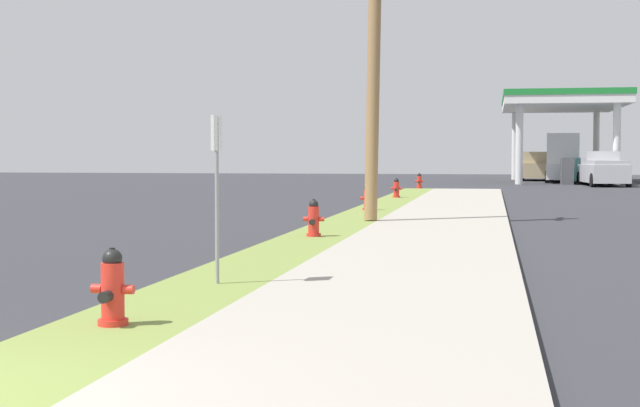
% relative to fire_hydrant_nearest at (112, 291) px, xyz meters
% --- Properties ---
extents(fire_hydrant_nearest, '(0.42, 0.38, 0.74)m').
position_rel_fire_hydrant_nearest_xyz_m(fire_hydrant_nearest, '(0.00, 0.00, 0.00)').
color(fire_hydrant_nearest, red).
rests_on(fire_hydrant_nearest, grass_verge).
extents(fire_hydrant_second, '(0.42, 0.38, 0.74)m').
position_rel_fire_hydrant_nearest_xyz_m(fire_hydrant_second, '(0.05, 9.81, 0.00)').
color(fire_hydrant_second, red).
rests_on(fire_hydrant_second, grass_verge).
extents(fire_hydrant_third, '(0.42, 0.37, 0.74)m').
position_rel_fire_hydrant_nearest_xyz_m(fire_hydrant_third, '(-0.07, 18.80, 0.00)').
color(fire_hydrant_third, red).
rests_on(fire_hydrant_third, grass_verge).
extents(fire_hydrant_fourth, '(0.42, 0.37, 0.74)m').
position_rel_fire_hydrant_nearest_xyz_m(fire_hydrant_fourth, '(-0.06, 27.02, 0.00)').
color(fire_hydrant_fourth, red).
rests_on(fire_hydrant_fourth, grass_verge).
extents(fire_hydrant_fifth, '(0.42, 0.38, 0.74)m').
position_rel_fire_hydrant_nearest_xyz_m(fire_hydrant_fifth, '(0.04, 36.95, 0.00)').
color(fire_hydrant_fifth, red).
rests_on(fire_hydrant_fifth, grass_verge).
extents(utility_pole_midground, '(0.42, 1.44, 8.11)m').
position_rel_fire_hydrant_nearest_xyz_m(utility_pole_midground, '(0.63, 14.67, 3.81)').
color(utility_pole_midground, '#937047').
rests_on(utility_pole_midground, grass_verge).
extents(street_sign_post, '(0.05, 0.36, 2.12)m').
position_rel_fire_hydrant_nearest_xyz_m(street_sign_post, '(0.14, 2.95, 1.19)').
color(street_sign_post, gray).
rests_on(street_sign_post, grass_verge).
extents(car_teal_by_near_pump, '(2.20, 4.61, 1.57)m').
position_rel_fire_hydrant_nearest_xyz_m(car_teal_by_near_pump, '(9.40, 49.92, 0.28)').
color(car_teal_by_near_pump, '#197075').
rests_on(car_teal_by_near_pump, ground).
extents(truck_tan_at_forecourt, '(2.15, 5.41, 1.97)m').
position_rel_fire_hydrant_nearest_xyz_m(truck_tan_at_forecourt, '(6.48, 57.03, 0.47)').
color(truck_tan_at_forecourt, tan).
rests_on(truck_tan_at_forecourt, ground).
extents(truck_white_on_apron, '(2.58, 6.53, 3.11)m').
position_rel_fire_hydrant_nearest_xyz_m(truck_white_on_apron, '(8.04, 53.32, 1.04)').
color(truck_white_on_apron, white).
rests_on(truck_white_on_apron, ground).
extents(truck_silver_at_far_bay, '(2.48, 5.53, 1.97)m').
position_rel_fire_hydrant_nearest_xyz_m(truck_silver_at_far_bay, '(9.70, 45.96, 0.47)').
color(truck_silver_at_far_bay, '#BCBCC1').
rests_on(truck_silver_at_far_bay, ground).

